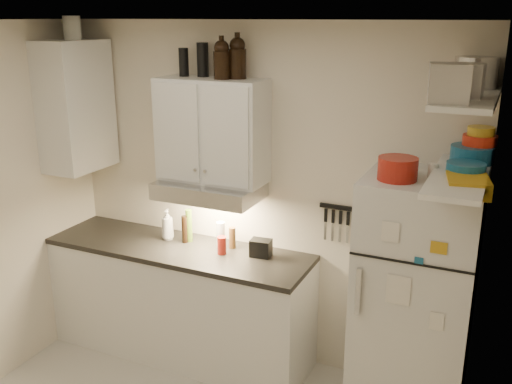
% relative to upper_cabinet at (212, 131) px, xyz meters
% --- Properties ---
extents(ceiling, '(3.20, 3.00, 0.02)m').
position_rel_upper_cabinet_xyz_m(ceiling, '(0.30, -1.33, 0.78)').
color(ceiling, silver).
rests_on(ceiling, ground).
extents(back_wall, '(3.20, 0.02, 2.60)m').
position_rel_upper_cabinet_xyz_m(back_wall, '(0.30, 0.18, -0.53)').
color(back_wall, beige).
rests_on(back_wall, ground).
extents(right_wall, '(0.02, 3.00, 2.60)m').
position_rel_upper_cabinet_xyz_m(right_wall, '(1.91, -1.33, -0.53)').
color(right_wall, beige).
rests_on(right_wall, ground).
extents(base_cabinet, '(2.10, 0.60, 0.88)m').
position_rel_upper_cabinet_xyz_m(base_cabinet, '(-0.25, -0.14, -1.39)').
color(base_cabinet, white).
rests_on(base_cabinet, floor).
extents(countertop, '(2.10, 0.62, 0.04)m').
position_rel_upper_cabinet_xyz_m(countertop, '(-0.25, -0.14, -0.93)').
color(countertop, black).
rests_on(countertop, base_cabinet).
extents(upper_cabinet, '(0.80, 0.33, 0.75)m').
position_rel_upper_cabinet_xyz_m(upper_cabinet, '(0.00, 0.00, 0.00)').
color(upper_cabinet, white).
rests_on(upper_cabinet, back_wall).
extents(side_cabinet, '(0.33, 0.55, 1.00)m').
position_rel_upper_cabinet_xyz_m(side_cabinet, '(-1.14, -0.14, 0.12)').
color(side_cabinet, white).
rests_on(side_cabinet, left_wall).
extents(range_hood, '(0.76, 0.46, 0.12)m').
position_rel_upper_cabinet_xyz_m(range_hood, '(0.00, -0.06, -0.44)').
color(range_hood, silver).
rests_on(range_hood, back_wall).
extents(fridge, '(0.70, 0.68, 1.70)m').
position_rel_upper_cabinet_xyz_m(fridge, '(1.55, -0.18, -0.98)').
color(fridge, silver).
rests_on(fridge, floor).
extents(shelf_hi, '(0.30, 0.95, 0.03)m').
position_rel_upper_cabinet_xyz_m(shelf_hi, '(1.75, -0.31, 0.38)').
color(shelf_hi, white).
rests_on(shelf_hi, right_wall).
extents(shelf_lo, '(0.30, 0.95, 0.03)m').
position_rel_upper_cabinet_xyz_m(shelf_lo, '(1.75, -0.31, -0.07)').
color(shelf_lo, white).
rests_on(shelf_lo, right_wall).
extents(knife_strip, '(0.42, 0.02, 0.03)m').
position_rel_upper_cabinet_xyz_m(knife_strip, '(1.00, 0.15, -0.51)').
color(knife_strip, black).
rests_on(knife_strip, back_wall).
extents(dutch_oven, '(0.26, 0.26, 0.14)m').
position_rel_upper_cabinet_xyz_m(dutch_oven, '(1.40, -0.31, -0.06)').
color(dutch_oven, '#9F1C12').
rests_on(dutch_oven, fridge).
extents(book_stack, '(0.26, 0.31, 0.09)m').
position_rel_upper_cabinet_xyz_m(book_stack, '(1.81, -0.43, -0.08)').
color(book_stack, '#C49118').
rests_on(book_stack, fridge).
extents(spice_jar, '(0.07, 0.07, 0.10)m').
position_rel_upper_cabinet_xyz_m(spice_jar, '(1.59, -0.22, -0.08)').
color(spice_jar, silver).
rests_on(spice_jar, fridge).
extents(stock_pot, '(0.26, 0.26, 0.18)m').
position_rel_upper_cabinet_xyz_m(stock_pot, '(1.75, 0.05, 0.48)').
color(stock_pot, silver).
rests_on(stock_pot, shelf_hi).
extents(tin_a, '(0.18, 0.16, 0.18)m').
position_rel_upper_cabinet_xyz_m(tin_a, '(1.74, -0.40, 0.48)').
color(tin_a, '#AAAAAD').
rests_on(tin_a, shelf_hi).
extents(tin_b, '(0.22, 0.22, 0.19)m').
position_rel_upper_cabinet_xyz_m(tin_b, '(1.68, -0.64, 0.49)').
color(tin_b, '#AAAAAD').
rests_on(tin_b, shelf_hi).
extents(bowl_teal, '(0.25, 0.25, 0.10)m').
position_rel_upper_cabinet_xyz_m(bowl_teal, '(1.78, 0.00, 0.00)').
color(bowl_teal, '#175A82').
rests_on(bowl_teal, shelf_lo).
extents(bowl_orange, '(0.20, 0.20, 0.06)m').
position_rel_upper_cabinet_xyz_m(bowl_orange, '(1.82, 0.04, 0.08)').
color(bowl_orange, red).
rests_on(bowl_orange, bowl_teal).
extents(bowl_yellow, '(0.16, 0.16, 0.05)m').
position_rel_upper_cabinet_xyz_m(bowl_yellow, '(1.82, 0.04, 0.14)').
color(bowl_yellow, gold).
rests_on(bowl_yellow, bowl_orange).
extents(plates, '(0.26, 0.26, 0.05)m').
position_rel_upper_cabinet_xyz_m(plates, '(1.78, -0.25, -0.02)').
color(plates, '#175A82').
rests_on(plates, shelf_lo).
extents(growler_a, '(0.13, 0.13, 0.27)m').
position_rel_upper_cabinet_xyz_m(growler_a, '(0.10, -0.02, 0.51)').
color(growler_a, black).
rests_on(growler_a, upper_cabinet).
extents(growler_b, '(0.16, 0.16, 0.29)m').
position_rel_upper_cabinet_xyz_m(growler_b, '(0.19, 0.05, 0.52)').
color(growler_b, black).
rests_on(growler_b, upper_cabinet).
extents(thermos_a, '(0.11, 0.11, 0.24)m').
position_rel_upper_cabinet_xyz_m(thermos_a, '(-0.11, 0.07, 0.50)').
color(thermos_a, black).
rests_on(thermos_a, upper_cabinet).
extents(thermos_b, '(0.08, 0.08, 0.20)m').
position_rel_upper_cabinet_xyz_m(thermos_b, '(-0.25, 0.04, 0.48)').
color(thermos_b, black).
rests_on(thermos_b, upper_cabinet).
extents(side_jar, '(0.16, 0.16, 0.17)m').
position_rel_upper_cabinet_xyz_m(side_jar, '(-1.09, -0.14, 0.71)').
color(side_jar, silver).
rests_on(side_jar, side_cabinet).
extents(soap_bottle, '(0.13, 0.13, 0.28)m').
position_rel_upper_cabinet_xyz_m(soap_bottle, '(-0.41, -0.03, -0.77)').
color(soap_bottle, white).
rests_on(soap_bottle, countertop).
extents(pepper_mill, '(0.05, 0.05, 0.17)m').
position_rel_upper_cabinet_xyz_m(pepper_mill, '(0.14, 0.02, -0.82)').
color(pepper_mill, brown).
rests_on(pepper_mill, countertop).
extents(oil_bottle, '(0.06, 0.06, 0.26)m').
position_rel_upper_cabinet_xyz_m(oil_bottle, '(-0.23, -0.00, -0.77)').
color(oil_bottle, '#4C6E1B').
rests_on(oil_bottle, countertop).
extents(vinegar_bottle, '(0.06, 0.06, 0.22)m').
position_rel_upper_cabinet_xyz_m(vinegar_bottle, '(-0.25, -0.04, -0.80)').
color(vinegar_bottle, black).
rests_on(vinegar_bottle, countertop).
extents(clear_bottle, '(0.08, 0.08, 0.20)m').
position_rel_upper_cabinet_xyz_m(clear_bottle, '(0.05, 0.00, -0.80)').
color(clear_bottle, silver).
rests_on(clear_bottle, countertop).
extents(red_jar, '(0.08, 0.08, 0.13)m').
position_rel_upper_cabinet_xyz_m(red_jar, '(0.12, -0.12, -0.84)').
color(red_jar, '#9F1C12').
rests_on(red_jar, countertop).
extents(caddy, '(0.16, 0.12, 0.13)m').
position_rel_upper_cabinet_xyz_m(caddy, '(0.40, -0.03, -0.84)').
color(caddy, black).
rests_on(caddy, countertop).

